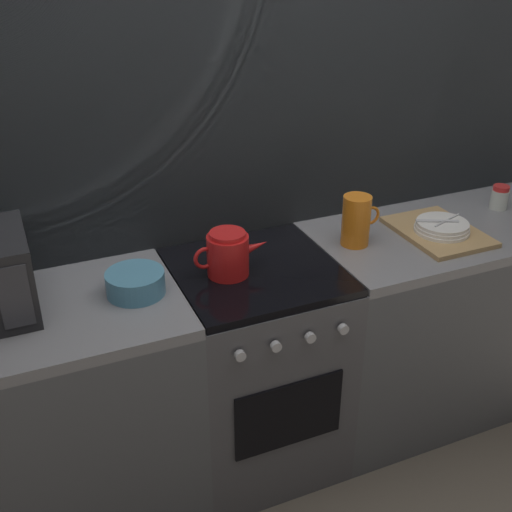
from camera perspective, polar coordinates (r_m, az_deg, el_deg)
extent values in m
plane|color=#6B6054|center=(2.87, -0.01, -17.01)|extent=(8.00, 8.00, 0.00)
cube|color=gray|center=(2.48, -3.02, 8.36)|extent=(3.60, 0.05, 2.40)
cube|color=#A8B2BC|center=(2.46, -2.83, 8.20)|extent=(3.58, 0.01, 2.39)
cube|color=#515459|center=(2.46, -20.35, -14.74)|extent=(1.20, 0.60, 0.86)
cube|color=#4C4C51|center=(2.58, -0.02, -10.16)|extent=(0.60, 0.60, 0.87)
cube|color=black|center=(2.33, -0.02, -1.41)|extent=(0.59, 0.59, 0.03)
cube|color=black|center=(2.36, 3.00, -14.05)|extent=(0.42, 0.01, 0.28)
cylinder|color=#B7B7BC|center=(2.08, -1.43, -8.91)|extent=(0.04, 0.02, 0.04)
cylinder|color=#B7B7BC|center=(2.12, 1.80, -8.09)|extent=(0.04, 0.02, 0.04)
cylinder|color=#B7B7BC|center=(2.17, 4.89, -7.29)|extent=(0.04, 0.02, 0.04)
cylinder|color=#B7B7BC|center=(2.22, 7.82, -6.49)|extent=(0.04, 0.02, 0.04)
cube|color=#515459|center=(2.99, 16.12, -5.63)|extent=(1.20, 0.60, 0.86)
cube|color=gray|center=(2.78, 17.32, 2.15)|extent=(1.20, 0.60, 0.04)
cube|color=#333338|center=(2.02, -20.77, -3.48)|extent=(0.09, 0.01, 0.21)
cylinder|color=red|center=(2.25, -2.54, 0.06)|extent=(0.15, 0.15, 0.15)
cylinder|color=red|center=(2.22, -2.59, 1.95)|extent=(0.13, 0.13, 0.02)
cone|color=red|center=(2.28, 0.03, 0.90)|extent=(0.10, 0.04, 0.05)
torus|color=red|center=(2.23, -4.59, -0.18)|extent=(0.08, 0.01, 0.08)
cylinder|color=teal|center=(2.19, -10.74, -2.38)|extent=(0.20, 0.20, 0.08)
cylinder|color=orange|center=(2.49, 8.94, 3.15)|extent=(0.11, 0.11, 0.20)
torus|color=orange|center=(2.52, 10.26, 3.59)|extent=(0.08, 0.01, 0.08)
cube|color=tan|center=(2.68, 15.97, 2.11)|extent=(0.30, 0.40, 0.02)
cylinder|color=white|center=(2.66, 16.28, 2.26)|extent=(0.22, 0.22, 0.01)
cylinder|color=white|center=(2.65, 16.32, 2.54)|extent=(0.21, 0.21, 0.01)
cylinder|color=white|center=(2.65, 16.36, 2.81)|extent=(0.21, 0.21, 0.01)
cylinder|color=silver|center=(2.65, 16.73, 3.09)|extent=(0.16, 0.07, 0.01)
cube|color=silver|center=(2.64, 15.92, 3.04)|extent=(0.16, 0.09, 0.00)
cylinder|color=silver|center=(3.00, 20.94, 4.77)|extent=(0.08, 0.08, 0.08)
cylinder|color=red|center=(2.98, 21.11, 5.70)|extent=(0.07, 0.07, 0.02)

